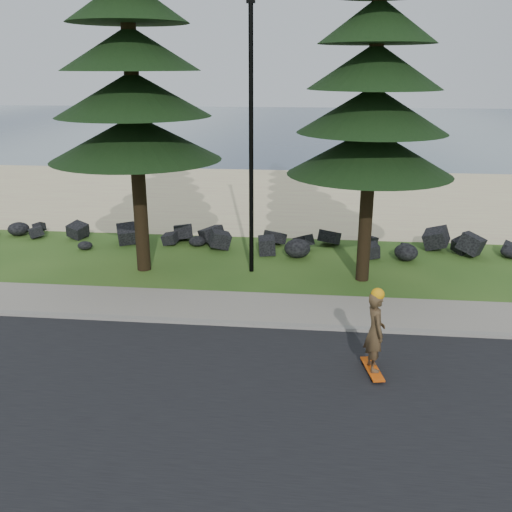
# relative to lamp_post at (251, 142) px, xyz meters

# --- Properties ---
(ground) EXTENTS (160.00, 160.00, 0.00)m
(ground) POSITION_rel_lamp_post_xyz_m (0.00, -3.20, -4.13)
(ground) COLOR #294F18
(ground) RESTS_ON ground
(road) EXTENTS (160.00, 7.00, 0.02)m
(road) POSITION_rel_lamp_post_xyz_m (0.00, -7.70, -4.12)
(road) COLOR black
(road) RESTS_ON ground
(kerb) EXTENTS (160.00, 0.20, 0.10)m
(kerb) POSITION_rel_lamp_post_xyz_m (0.00, -4.10, -4.08)
(kerb) COLOR gray
(kerb) RESTS_ON ground
(sidewalk) EXTENTS (160.00, 2.00, 0.08)m
(sidewalk) POSITION_rel_lamp_post_xyz_m (0.00, -3.00, -4.09)
(sidewalk) COLOR gray
(sidewalk) RESTS_ON ground
(beach_sand) EXTENTS (160.00, 15.00, 0.01)m
(beach_sand) POSITION_rel_lamp_post_xyz_m (0.00, 11.30, -4.13)
(beach_sand) COLOR #D7B78F
(beach_sand) RESTS_ON ground
(ocean) EXTENTS (160.00, 58.00, 0.01)m
(ocean) POSITION_rel_lamp_post_xyz_m (0.00, 47.80, -4.13)
(ocean) COLOR #30435C
(ocean) RESTS_ON ground
(seawall_boulders) EXTENTS (60.00, 2.40, 1.10)m
(seawall_boulders) POSITION_rel_lamp_post_xyz_m (0.00, 2.40, -4.13)
(seawall_boulders) COLOR black
(seawall_boulders) RESTS_ON ground
(lamp_post) EXTENTS (0.25, 0.14, 8.14)m
(lamp_post) POSITION_rel_lamp_post_xyz_m (0.00, 0.00, 0.00)
(lamp_post) COLOR black
(lamp_post) RESTS_ON ground
(skateboarder) EXTENTS (0.53, 1.08, 1.95)m
(skateboarder) POSITION_rel_lamp_post_xyz_m (3.32, -6.14, -3.15)
(skateboarder) COLOR #E8540D
(skateboarder) RESTS_ON ground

